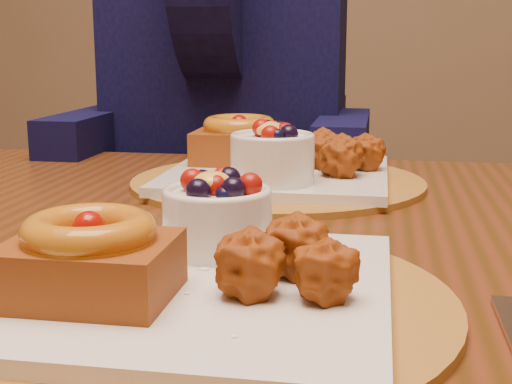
% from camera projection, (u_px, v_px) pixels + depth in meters
% --- Properties ---
extents(dining_table, '(1.60, 0.90, 0.76)m').
position_uv_depth(dining_table, '(247.00, 301.00, 0.73)').
color(dining_table, '#3B220A').
rests_on(dining_table, ground).
extents(place_setting_near, '(0.38, 0.38, 0.08)m').
position_uv_depth(place_setting_near, '(186.00, 272.00, 0.50)').
color(place_setting_near, brown).
rests_on(place_setting_near, dining_table).
extents(place_setting_far, '(0.38, 0.38, 0.09)m').
position_uv_depth(place_setting_far, '(274.00, 164.00, 0.92)').
color(place_setting_far, brown).
rests_on(place_setting_far, dining_table).
extents(chair_far, '(0.49, 0.49, 0.83)m').
position_uv_depth(chair_far, '(252.00, 285.00, 1.43)').
color(chair_far, black).
rests_on(chair_far, ground).
extents(diner, '(0.52, 0.50, 0.85)m').
position_uv_depth(diner, '(227.00, 60.00, 1.29)').
color(diner, black).
rests_on(diner, ground).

